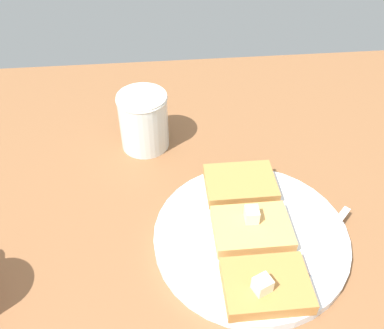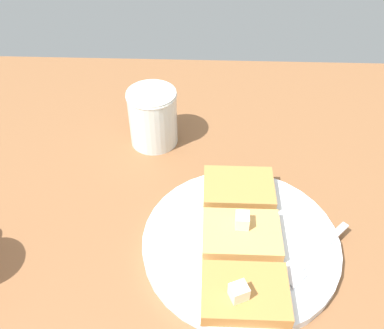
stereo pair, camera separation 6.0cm
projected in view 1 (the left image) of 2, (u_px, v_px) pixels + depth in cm
name	position (u px, v px, depth cm)	size (l,w,h in cm)	color
table_surface	(276.00, 278.00, 53.38)	(108.35, 108.35, 1.82)	brown
plate	(251.00, 236.00, 55.94)	(25.34, 25.34, 1.47)	silver
toast_slice_left	(266.00, 285.00, 48.88)	(7.33, 9.86, 1.82)	#BA7B3C
toast_slice_middle	(252.00, 229.00, 54.91)	(7.33, 9.86, 1.82)	tan
toast_slice_right	(240.00, 184.00, 60.94)	(7.33, 9.86, 1.82)	#B07D3E
butter_pat_primary	(262.00, 285.00, 46.84)	(1.89, 1.70, 1.89)	#F6EFCA
butter_pat_secondary	(252.00, 215.00, 54.26)	(1.89, 1.70, 1.89)	#F3EAC4
fork	(316.00, 250.00, 53.34)	(12.32, 12.34, 0.36)	silver
syrup_jar	(144.00, 122.00, 68.08)	(7.96, 7.96, 9.47)	#371A0C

